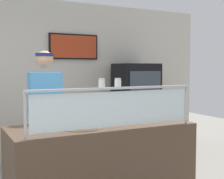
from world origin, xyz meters
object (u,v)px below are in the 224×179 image
(drink_fridge, at_px, (136,109))
(pepper_flake_shaker, at_px, (118,83))
(pizza_server, at_px, (84,124))
(parmesan_shaker, at_px, (102,84))
(pizza_tray, at_px, (79,126))
(worker_figure, at_px, (46,113))

(drink_fridge, bearing_deg, pepper_flake_shaker, -125.72)
(pizza_server, relative_size, parmesan_shaker, 3.19)
(pizza_server, relative_size, pepper_flake_shaker, 3.23)
(pepper_flake_shaker, distance_m, drink_fridge, 2.71)
(pizza_tray, relative_size, worker_figure, 0.27)
(parmesan_shaker, distance_m, worker_figure, 1.17)
(pizza_server, distance_m, pepper_flake_shaker, 0.55)
(pizza_tray, xyz_separation_m, parmesan_shaker, (0.11, -0.30, 0.44))
(pizza_tray, xyz_separation_m, drink_fridge, (1.83, 1.86, -0.15))
(pizza_server, height_order, drink_fridge, drink_fridge)
(pizza_tray, xyz_separation_m, worker_figure, (-0.13, 0.77, 0.04))
(worker_figure, bearing_deg, parmesan_shaker, -77.31)
(pepper_flake_shaker, xyz_separation_m, worker_figure, (-0.41, 1.07, -0.40))
(parmesan_shaker, bearing_deg, pepper_flake_shaker, -0.00)
(pizza_tray, xyz_separation_m, pepper_flake_shaker, (0.28, -0.30, 0.44))
(parmesan_shaker, relative_size, drink_fridge, 0.05)
(pizza_tray, bearing_deg, worker_figure, 99.68)
(parmesan_shaker, bearing_deg, pizza_server, 102.86)
(pizza_tray, height_order, drink_fridge, drink_fridge)
(pizza_server, bearing_deg, pizza_tray, 141.71)
(drink_fridge, bearing_deg, worker_figure, -151.14)
(worker_figure, xyz_separation_m, drink_fridge, (1.96, 1.08, -0.19))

